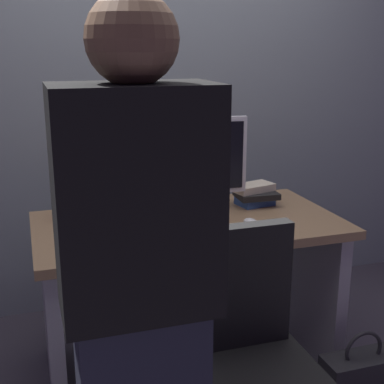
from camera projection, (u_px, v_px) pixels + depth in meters
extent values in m
plane|color=#3D3842|center=(189.00, 363.00, 2.61)|extent=(9.00, 9.00, 0.00)
cube|color=gray|center=(144.00, 48.00, 2.96)|extent=(6.40, 0.10, 3.00)
cube|color=#93704C|center=(189.00, 225.00, 2.42)|extent=(1.38, 0.73, 0.04)
cube|color=#B2B2B7|center=(52.00, 319.00, 2.33)|extent=(0.06, 0.65, 0.70)
cube|color=#B2B2B7|center=(306.00, 281.00, 2.70)|extent=(0.06, 0.65, 0.70)
cube|color=black|center=(235.00, 287.00, 1.80)|extent=(0.40, 0.06, 0.44)
cube|color=black|center=(137.00, 202.00, 1.31)|extent=(0.40, 0.24, 0.58)
sphere|color=brown|center=(132.00, 39.00, 1.21)|extent=(0.22, 0.22, 0.22)
cube|color=silver|center=(190.00, 212.00, 2.52)|extent=(0.21, 0.16, 0.02)
cube|color=silver|center=(190.00, 202.00, 2.51)|extent=(0.04, 0.03, 0.08)
cube|color=silver|center=(190.00, 156.00, 2.45)|extent=(0.54, 0.08, 0.36)
cube|color=black|center=(191.00, 157.00, 2.43)|extent=(0.50, 0.05, 0.32)
cube|color=white|center=(181.00, 230.00, 2.26)|extent=(0.44, 0.16, 0.02)
ellipsoid|color=white|center=(251.00, 223.00, 2.33)|extent=(0.06, 0.10, 0.03)
cylinder|color=white|center=(95.00, 226.00, 2.20)|extent=(0.07, 0.07, 0.10)
cylinder|color=#D84C3F|center=(64.00, 210.00, 2.42)|extent=(0.07, 0.07, 0.09)
cube|color=#3359A5|center=(255.00, 201.00, 2.65)|extent=(0.19, 0.15, 0.04)
cube|color=black|center=(256.00, 195.00, 2.63)|extent=(0.21, 0.17, 0.03)
cube|color=beige|center=(253.00, 188.00, 2.64)|extent=(0.22, 0.16, 0.04)
cube|color=#262628|center=(360.00, 383.00, 2.24)|extent=(0.34, 0.14, 0.26)
torus|color=#262628|center=(364.00, 350.00, 2.20)|extent=(0.18, 0.02, 0.18)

